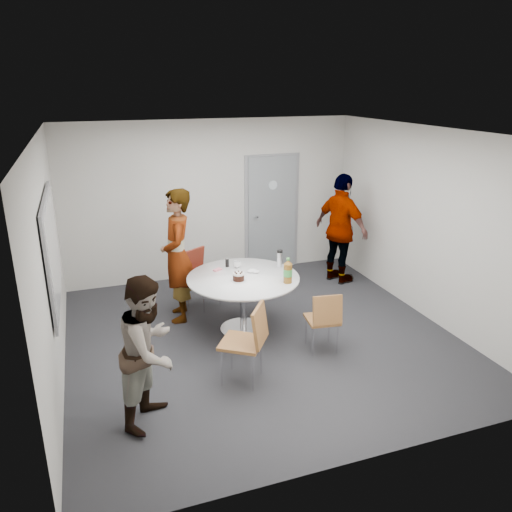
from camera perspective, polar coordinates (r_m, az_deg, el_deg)
name	(u,v)px	position (r m, az deg, el deg)	size (l,w,h in m)	color
floor	(261,337)	(6.83, 0.57, -9.21)	(5.00, 5.00, 0.00)	black
ceiling	(262,132)	(6.03, 0.66, 13.97)	(5.00, 5.00, 0.00)	silver
wall_back	(212,200)	(8.61, -5.10, 6.38)	(5.00, 5.00, 0.00)	beige
wall_left	(49,264)	(5.98, -22.56, -0.87)	(5.00, 5.00, 0.00)	beige
wall_right	(427,224)	(7.50, 18.91, 3.47)	(5.00, 5.00, 0.00)	beige
wall_front	(365,329)	(4.21, 12.39, -8.11)	(5.00, 5.00, 0.00)	beige
door	(272,213)	(9.00, 1.81, 4.88)	(1.02, 0.17, 2.12)	gray
whiteboard	(52,250)	(6.13, -22.24, 0.66)	(0.04, 1.90, 1.25)	gray
table	(246,284)	(6.73, -1.15, -3.21)	(1.51, 1.51, 1.13)	white
chair_near_left	(250,336)	(5.63, -0.72, -9.14)	(0.65, 0.64, 0.94)	brown
chair_near_right	(324,317)	(6.31, 7.82, -6.88)	(0.44, 0.47, 0.82)	brown
chair_far	(199,272)	(7.60, -6.53, -1.80)	(0.59, 0.61, 0.89)	maroon
person_main	(177,256)	(7.08, -8.97, 0.01)	(0.69, 0.46, 1.90)	#A5C6EA
person_left	(149,350)	(5.07, -12.10, -10.49)	(0.75, 0.59, 1.55)	white
person_right	(341,229)	(8.47, 9.71, 3.04)	(1.09, 0.45, 1.86)	black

